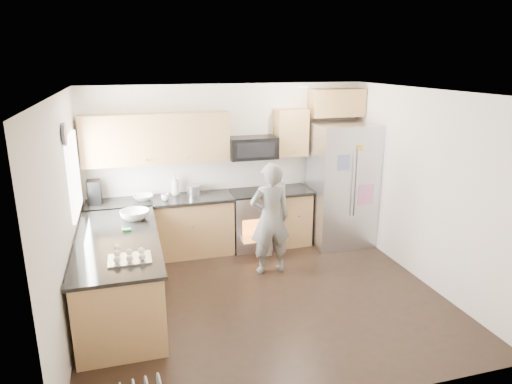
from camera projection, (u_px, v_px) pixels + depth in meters
name	position (u px, v px, depth m)	size (l,w,h in m)	color
ground	(264.00, 298.00, 5.89)	(4.50, 4.50, 0.00)	black
room_shell	(261.00, 172.00, 5.42)	(4.54, 4.04, 2.62)	silver
back_cabinet_run	(195.00, 193.00, 7.07)	(4.45, 0.64, 2.50)	#A07740
peninsula	(121.00, 273.00, 5.53)	(0.96, 2.36, 1.04)	#A07740
stove_range	(254.00, 207.00, 7.35)	(0.76, 0.97, 1.79)	#B7B7BC
refrigerator	(342.00, 185.00, 7.41)	(0.98, 0.79, 1.99)	#B7B7BC
person	(270.00, 219.00, 6.40)	(0.59, 0.39, 1.61)	gray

